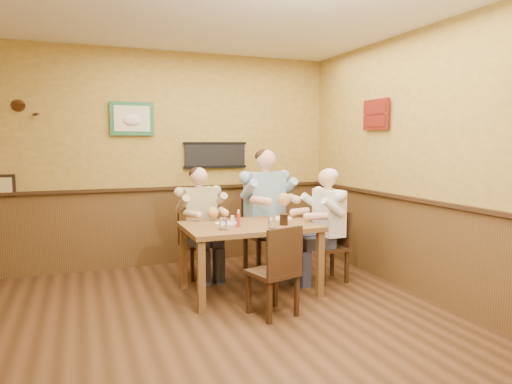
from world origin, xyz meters
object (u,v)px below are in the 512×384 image
at_px(chair_right_end, 328,246).
at_px(diner_white_elder, 329,231).
at_px(diner_blue_polo, 265,217).
at_px(chair_near_side, 273,270).
at_px(chair_back_left, 199,243).
at_px(chair_back_right, 265,233).
at_px(diner_tan_shirt, 199,228).
at_px(hot_sauce_bottle, 238,219).
at_px(cola_tumbler, 284,219).
at_px(salt_shaker, 233,220).
at_px(dining_table, 250,233).
at_px(water_glass_left, 223,224).
at_px(pepper_shaker, 238,222).
at_px(water_glass_mid, 272,223).

bearing_deg(chair_right_end, diner_white_elder, 0.00).
bearing_deg(diner_blue_polo, chair_near_side, -115.66).
relative_size(chair_back_left, chair_near_side, 0.97).
relative_size(chair_back_right, chair_right_end, 1.16).
height_order(diner_tan_shirt, hot_sauce_bottle, diner_tan_shirt).
relative_size(cola_tumbler, salt_shaker, 1.19).
height_order(chair_back_right, cola_tumbler, chair_back_right).
bearing_deg(salt_shaker, cola_tumbler, -21.46).
relative_size(chair_back_right, diner_white_elder, 0.81).
xyz_separation_m(dining_table, chair_right_end, (1.00, 0.06, -0.24)).
distance_m(diner_tan_shirt, diner_white_elder, 1.55).
relative_size(chair_back_left, water_glass_left, 6.92).
height_order(chair_back_right, pepper_shaker, chair_back_right).
bearing_deg(diner_blue_polo, diner_white_elder, -57.45).
distance_m(chair_near_side, diner_blue_polo, 1.51).
distance_m(diner_white_elder, water_glass_mid, 0.97).
bearing_deg(hot_sauce_bottle, pepper_shaker, 76.16).
relative_size(chair_near_side, cola_tumbler, 7.34).
xyz_separation_m(chair_right_end, pepper_shaker, (-1.15, -0.11, 0.38)).
height_order(diner_white_elder, water_glass_left, diner_white_elder).
relative_size(dining_table, diner_tan_shirt, 1.17).
bearing_deg(dining_table, pepper_shaker, -161.17).
bearing_deg(chair_right_end, diner_blue_polo, -142.74).
bearing_deg(pepper_shaker, hot_sauce_bottle, -103.84).
bearing_deg(diner_tan_shirt, cola_tumbler, -63.78).
distance_m(diner_blue_polo, pepper_shaker, 0.99).
bearing_deg(chair_back_left, pepper_shaker, -85.06).
xyz_separation_m(cola_tumbler, pepper_shaker, (-0.47, 0.12, -0.02)).
bearing_deg(chair_back_left, chair_right_end, -37.54).
relative_size(chair_back_right, water_glass_mid, 8.02).
xyz_separation_m(salt_shaker, pepper_shaker, (0.03, -0.08, -0.01)).
bearing_deg(chair_back_left, cola_tumbler, -63.78).
xyz_separation_m(chair_back_left, water_glass_mid, (0.49, -1.09, 0.39)).
distance_m(dining_table, water_glass_left, 0.43).
height_order(chair_back_left, water_glass_mid, water_glass_mid).
bearing_deg(hot_sauce_bottle, cola_tumbler, -7.33).
xyz_separation_m(dining_table, chair_back_left, (-0.37, 0.78, -0.24)).
xyz_separation_m(diner_blue_polo, hot_sauce_bottle, (-0.63, -0.83, 0.14)).
relative_size(chair_right_end, water_glass_left, 6.89).
distance_m(dining_table, chair_back_right, 0.88).
bearing_deg(water_glass_mid, chair_back_right, 71.58).
xyz_separation_m(chair_back_right, diner_blue_polo, (0.00, 0.00, 0.21)).
bearing_deg(diner_tan_shirt, chair_near_side, -86.62).
relative_size(chair_near_side, pepper_shaker, 10.36).
distance_m(chair_right_end, water_glass_mid, 1.03).
xyz_separation_m(chair_right_end, salt_shaker, (-1.18, -0.03, 0.38)).
distance_m(chair_near_side, hot_sauce_bottle, 0.72).
height_order(diner_blue_polo, cola_tumbler, diner_blue_polo).
bearing_deg(chair_back_right, chair_back_left, 169.60).
xyz_separation_m(diner_blue_polo, pepper_shaker, (-0.62, -0.77, 0.10)).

